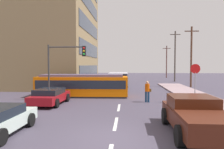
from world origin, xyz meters
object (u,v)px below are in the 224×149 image
(stop_sign, at_px, (195,74))
(utility_pole_mid, at_px, (191,56))
(city_bus, at_px, (118,79))
(parked_sedan_far, at_px, (78,86))
(traffic_light_mast, at_px, (64,61))
(pedestrian_crossing, at_px, (147,90))
(parked_sedan_mid, at_px, (50,96))
(utility_pole_distant, at_px, (167,61))
(streetcar_tram, at_px, (83,85))
(pickup_truck_parked, at_px, (195,115))
(utility_pole_far, at_px, (175,55))

(stop_sign, height_order, utility_pole_mid, utility_pole_mid)
(city_bus, xyz_separation_m, stop_sign, (6.57, -11.72, 1.12))
(parked_sedan_far, relative_size, traffic_light_mast, 0.96)
(city_bus, height_order, pedestrian_crossing, city_bus)
(parked_sedan_mid, xyz_separation_m, utility_pole_distant, (14.70, 33.92, 3.21))
(pedestrian_crossing, relative_size, parked_sedan_mid, 0.40)
(streetcar_tram, xyz_separation_m, city_bus, (2.95, 9.40, 0.01))
(utility_pole_distant, bearing_deg, pickup_truck_parked, -98.63)
(pickup_truck_parked, distance_m, stop_sign, 8.47)
(utility_pole_mid, bearing_deg, utility_pole_distant, 88.40)
(city_bus, height_order, parked_sedan_mid, city_bus)
(parked_sedan_mid, height_order, traffic_light_mast, traffic_light_mast)
(streetcar_tram, xyz_separation_m, parked_sedan_mid, (-1.57, -4.14, -0.44))
(streetcar_tram, relative_size, utility_pole_mid, 1.06)
(pickup_truck_parked, xyz_separation_m, stop_sign, (2.47, 7.98, 1.40))
(city_bus, relative_size, utility_pole_mid, 0.68)
(pedestrian_crossing, xyz_separation_m, parked_sedan_far, (-7.12, 6.65, -0.32))
(streetcar_tram, bearing_deg, utility_pole_far, 56.28)
(pickup_truck_parked, height_order, utility_pole_far, utility_pole_far)
(streetcar_tram, xyz_separation_m, pedestrian_crossing, (5.74, -2.69, -0.12))
(parked_sedan_far, bearing_deg, utility_pole_mid, 20.37)
(streetcar_tram, relative_size, parked_sedan_far, 1.89)
(parked_sedan_mid, xyz_separation_m, utility_pole_mid, (14.13, 13.27, 3.54))
(pickup_truck_parked, xyz_separation_m, utility_pole_mid, (5.51, 19.43, 3.36))
(parked_sedan_mid, relative_size, parked_sedan_far, 0.95)
(utility_pole_mid, relative_size, utility_pole_distant, 1.09)
(city_bus, relative_size, pickup_truck_parked, 1.08)
(traffic_light_mast, distance_m, utility_pole_mid, 17.75)
(pedestrian_crossing, distance_m, stop_sign, 3.99)
(city_bus, xyz_separation_m, utility_pole_mid, (9.60, -0.27, 3.09))
(pedestrian_crossing, height_order, pickup_truck_parked, pedestrian_crossing)
(utility_pole_far, bearing_deg, parked_sedan_far, -133.12)
(utility_pole_mid, bearing_deg, parked_sedan_mid, -136.78)
(parked_sedan_far, height_order, utility_pole_distant, utility_pole_distant)
(parked_sedan_far, relative_size, stop_sign, 1.55)
(parked_sedan_far, distance_m, utility_pole_far, 20.85)
(traffic_light_mast, bearing_deg, city_bus, 71.03)
(pedestrian_crossing, distance_m, utility_pole_distant, 33.42)
(city_bus, xyz_separation_m, parked_sedan_far, (-4.33, -5.44, -0.45))
(city_bus, height_order, parked_sedan_far, city_bus)
(parked_sedan_mid, distance_m, traffic_light_mast, 3.31)
(parked_sedan_far, xyz_separation_m, utility_pole_distant, (14.51, 25.82, 3.21))
(stop_sign, relative_size, utility_pole_far, 0.32)
(city_bus, distance_m, parked_sedan_mid, 14.28)
(streetcar_tram, distance_m, pickup_truck_parked, 12.48)
(pickup_truck_parked, bearing_deg, utility_pole_distant, 81.37)
(stop_sign, height_order, traffic_light_mast, traffic_light_mast)
(pedestrian_crossing, bearing_deg, streetcar_tram, 154.93)
(parked_sedan_mid, relative_size, traffic_light_mast, 0.91)
(pedestrian_crossing, xyz_separation_m, stop_sign, (3.77, 0.37, 1.25))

